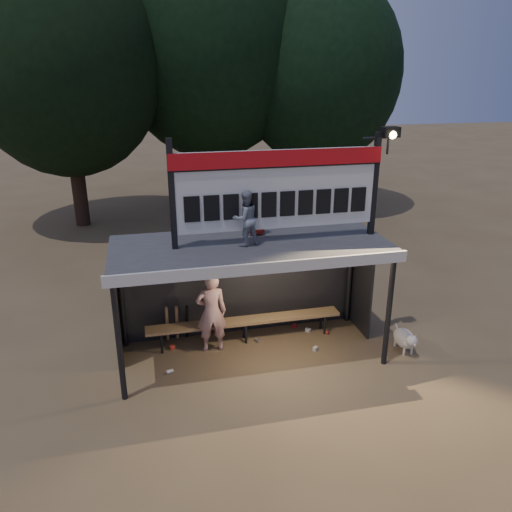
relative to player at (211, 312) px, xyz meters
The scene contains 13 objects.
ground 1.14m from the player, 25.96° to the right, with size 80.00×80.00×0.00m, color brown.
player is the anchor object (origin of this frame).
child_a 2.12m from the player, 37.19° to the right, with size 0.48×0.38×0.99m, color gray.
child_b 2.13m from the player, ahead, with size 0.41×0.27×0.85m, color #AD241A.
dugout_shelter 1.24m from the player, ahead, with size 5.10×2.08×2.32m.
scoreboard_assembly 2.82m from the player, 15.59° to the right, with size 4.10×0.27×1.99m.
bench 0.83m from the player, 16.29° to the left, with size 4.00×0.35×0.48m.
tree_left 11.23m from the player, 108.84° to the left, with size 6.46×6.46×9.27m.
tree_mid 12.48m from the player, 81.31° to the left, with size 7.22×7.22×10.36m.
tree_right 12.44m from the player, 60.67° to the left, with size 6.08×6.08×8.72m.
dog 3.86m from the player, 14.15° to the right, with size 0.36×0.81×0.49m.
bats 0.90m from the player, 143.71° to the left, with size 0.47×0.32×0.84m.
litter 1.36m from the player, ahead, with size 3.47×1.25×0.08m.
Camera 1 is at (-1.84, -8.34, 5.24)m, focal length 35.00 mm.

